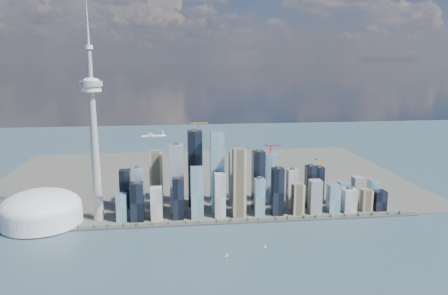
{
  "coord_description": "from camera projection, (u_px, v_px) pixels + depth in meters",
  "views": [
    {
      "loc": [
        -107.26,
        -803.85,
        413.34
      ],
      "look_at": [
        23.59,
        260.0,
        196.9
      ],
      "focal_mm": 35.0,
      "sensor_mm": 36.0,
      "label": 1
    }
  ],
  "objects": [
    {
      "name": "airplane",
      "position": [
        153.0,
        136.0,
        1019.85
      ],
      "size": [
        62.32,
        55.36,
        15.23
      ],
      "rotation": [
        0.0,
        0.0,
        0.17
      ],
      "color": "silver",
      "rests_on": "ground"
    },
    {
      "name": "sailboat_east",
      "position": [
        265.0,
        246.0,
        974.76
      ],
      "size": [
        7.77,
        2.61,
        10.75
      ],
      "rotation": [
        0.0,
        0.0,
        0.09
      ],
      "color": "silver",
      "rests_on": "ground"
    },
    {
      "name": "dome_stadium",
      "position": [
        41.0,
        209.0,
        1108.11
      ],
      "size": [
        200.0,
        200.0,
        86.0
      ],
      "color": "white",
      "rests_on": "land"
    },
    {
      "name": "ground",
      "position": [
        228.0,
        269.0,
        876.71
      ],
      "size": [
        4000.0,
        4000.0,
        0.0
      ],
      "primitive_type": "plane",
      "color": "#385463",
      "rests_on": "ground"
    },
    {
      "name": "shoreline_trees",
      "position": [
        215.0,
        220.0,
        1118.19
      ],
      "size": [
        960.53,
        7.2,
        8.8
      ],
      "color": "#3F2D1E",
      "rests_on": "seawall"
    },
    {
      "name": "skyscraper_cluster",
      "position": [
        234.0,
        185.0,
        1196.78
      ],
      "size": [
        736.0,
        142.0,
        241.31
      ],
      "color": "black",
      "rests_on": "land"
    },
    {
      "name": "sailboat_west",
      "position": [
        227.0,
        255.0,
        932.02
      ],
      "size": [
        7.55,
        2.98,
        10.42
      ],
      "rotation": [
        0.0,
        0.0,
        0.16
      ],
      "color": "silver",
      "rests_on": "ground"
    },
    {
      "name": "land",
      "position": [
        202.0,
        177.0,
        1557.43
      ],
      "size": [
        1400.0,
        900.0,
        3.0
      ],
      "primitive_type": "cube",
      "color": "#4C4C47",
      "rests_on": "ground"
    },
    {
      "name": "seawall",
      "position": [
        215.0,
        223.0,
        1119.53
      ],
      "size": [
        1100.0,
        22.0,
        4.0
      ],
      "primitive_type": "cube",
      "color": "#383838",
      "rests_on": "ground"
    },
    {
      "name": "needle_tower",
      "position": [
        94.0,
        132.0,
        1095.72
      ],
      "size": [
        56.0,
        56.0,
        550.5
      ],
      "color": "gray",
      "rests_on": "land"
    }
  ]
}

